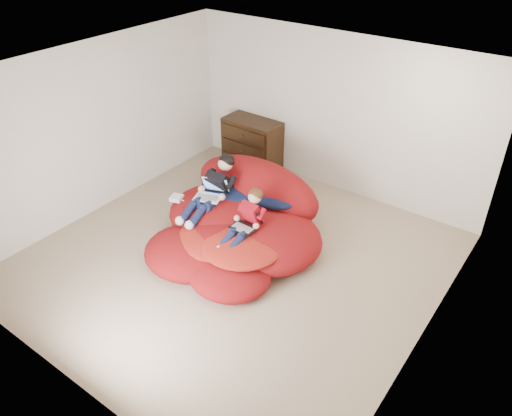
{
  "coord_description": "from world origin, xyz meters",
  "views": [
    {
      "loc": [
        3.31,
        -4.07,
        4.19
      ],
      "look_at": [
        0.11,
        0.32,
        0.7
      ],
      "focal_mm": 35.0,
      "sensor_mm": 36.0,
      "label": 1
    }
  ],
  "objects_px": {
    "older_boy": "(214,187)",
    "laptop_white": "(211,192)",
    "beanbag_pile": "(239,222)",
    "laptop_black": "(247,222)",
    "younger_boy": "(247,218)",
    "dresser": "(252,145)"
  },
  "relations": [
    {
      "from": "beanbag_pile",
      "to": "laptop_white",
      "type": "distance_m",
      "value": 0.57
    },
    {
      "from": "older_boy",
      "to": "laptop_black",
      "type": "height_order",
      "value": "older_boy"
    },
    {
      "from": "beanbag_pile",
      "to": "laptop_black",
      "type": "distance_m",
      "value": 0.52
    },
    {
      "from": "beanbag_pile",
      "to": "laptop_white",
      "type": "bearing_deg",
      "value": -172.24
    },
    {
      "from": "beanbag_pile",
      "to": "dresser",
      "type": "bearing_deg",
      "value": 121.54
    },
    {
      "from": "older_boy",
      "to": "laptop_white",
      "type": "distance_m",
      "value": 0.08
    },
    {
      "from": "dresser",
      "to": "beanbag_pile",
      "type": "distance_m",
      "value": 2.12
    },
    {
      "from": "dresser",
      "to": "beanbag_pile",
      "type": "height_order",
      "value": "dresser"
    },
    {
      "from": "beanbag_pile",
      "to": "younger_boy",
      "type": "xyz_separation_m",
      "value": [
        0.34,
        -0.26,
        0.34
      ]
    },
    {
      "from": "dresser",
      "to": "younger_boy",
      "type": "bearing_deg",
      "value": -55.03
    },
    {
      "from": "older_boy",
      "to": "beanbag_pile",
      "type": "bearing_deg",
      "value": -0.69
    },
    {
      "from": "laptop_white",
      "to": "laptop_black",
      "type": "relative_size",
      "value": 1.36
    },
    {
      "from": "younger_boy",
      "to": "laptop_white",
      "type": "distance_m",
      "value": 0.8
    },
    {
      "from": "dresser",
      "to": "laptop_white",
      "type": "distance_m",
      "value": 1.98
    },
    {
      "from": "younger_boy",
      "to": "laptop_black",
      "type": "relative_size",
      "value": 2.42
    },
    {
      "from": "dresser",
      "to": "laptop_black",
      "type": "height_order",
      "value": "dresser"
    },
    {
      "from": "older_boy",
      "to": "laptop_white",
      "type": "relative_size",
      "value": 2.34
    },
    {
      "from": "dresser",
      "to": "younger_boy",
      "type": "height_order",
      "value": "younger_boy"
    },
    {
      "from": "younger_boy",
      "to": "laptop_white",
      "type": "height_order",
      "value": "younger_boy"
    },
    {
      "from": "dresser",
      "to": "beanbag_pile",
      "type": "relative_size",
      "value": 0.4
    },
    {
      "from": "younger_boy",
      "to": "dresser",
      "type": "bearing_deg",
      "value": 124.97
    },
    {
      "from": "older_boy",
      "to": "laptop_white",
      "type": "xyz_separation_m",
      "value": [
        0.0,
        -0.06,
        -0.05
      ]
    }
  ]
}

